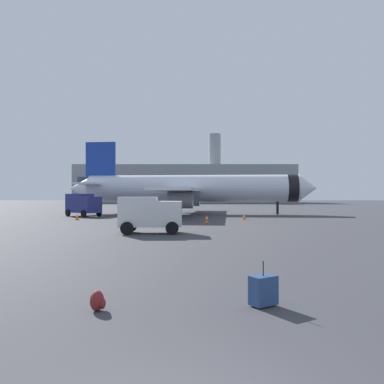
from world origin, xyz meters
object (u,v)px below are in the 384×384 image
Objects in this scene: cargo_van at (150,213)px; safety_cone_outer at (78,217)px; safety_cone_near at (245,217)px; traveller_backpack at (98,301)px; safety_cone_far at (207,219)px; airplane_at_gate at (191,189)px; rolling_suitcase at (264,290)px; safety_cone_mid at (125,214)px; service_truck at (84,204)px.

cargo_van is 17.69m from safety_cone_outer.
safety_cone_near is at bearing 2.04° from safety_cone_outer.
safety_cone_far is at bearing 82.79° from traveller_backpack.
safety_cone_far reaches higher than safety_cone_near.
airplane_at_gate is at bearing 84.20° from cargo_van.
rolling_suitcase is at bearing -96.94° from safety_cone_near.
safety_cone_far is 0.74× the size of rolling_suitcase.
safety_cone_outer is at bearing 107.44° from traveller_backpack.
cargo_van is at bearing -57.05° from safety_cone_outer.
rolling_suitcase reaches higher than safety_cone_near.
service_truck is at bearing 164.33° from safety_cone_mid.
safety_cone_far is 1.13× the size of safety_cone_outer.
service_truck reaches higher than rolling_suitcase.
rolling_suitcase reaches higher than traveller_backpack.
rolling_suitcase reaches higher than safety_cone_outer.
safety_cone_mid reaches higher than traveller_backpack.
safety_cone_near is (6.00, -12.21, -3.35)m from airplane_at_gate.
airplane_at_gate is 7.00× the size of service_truck.
safety_cone_far is (1.65, -17.07, -3.26)m from airplane_at_gate.
safety_cone_outer is 34.71m from traveller_backpack.
safety_cone_near is at bearing 76.65° from traveller_backpack.
cargo_van is at bearing -119.66° from safety_cone_near.
cargo_van is 9.30× the size of traveller_backpack.
service_truck is at bearing 100.63° from safety_cone_outer.
service_truck is 8.34× the size of safety_cone_near.
airplane_at_gate is 17.45m from safety_cone_far.
airplane_at_gate is 18.18m from safety_cone_outer.
airplane_at_gate is at bearing 95.51° from safety_cone_far.
airplane_at_gate is 27.91m from cargo_van.
cargo_van is 5.51× the size of safety_cone_mid.
traveller_backpack is at bearing -97.21° from safety_cone_far.
traveller_backpack is (6.14, -38.48, -0.17)m from safety_cone_mid.
airplane_at_gate is 44.05× the size of safety_cone_far.
safety_cone_mid is (-8.15, -7.49, -3.26)m from airplane_at_gate.
rolling_suitcase is (15.65, -39.66, -1.22)m from service_truck.
service_truck reaches higher than safety_cone_mid.
safety_cone_near is 0.85× the size of safety_cone_outer.
safety_cone_outer is (-14.06, 4.20, -0.05)m from safety_cone_far.
airplane_at_gate reaches higher than service_truck.
safety_cone_far reaches higher than safety_cone_outer.
safety_cone_near is 0.75× the size of safety_cone_far.
safety_cone_mid is at bearing 161.59° from safety_cone_near.
traveller_backpack is at bearing -103.35° from safety_cone_near.
rolling_suitcase is (10.09, -38.10, -0.01)m from safety_cone_mid.
safety_cone_outer is at bearing -177.96° from safety_cone_near.
cargo_van is (-2.81, -27.68, -2.21)m from airplane_at_gate.
safety_cone_outer reaches higher than safety_cone_near.
airplane_at_gate is 44.11× the size of safety_cone_mid.
safety_cone_outer is 1.50× the size of traveller_backpack.
safety_cone_outer is (1.30, -6.93, -1.25)m from service_truck.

